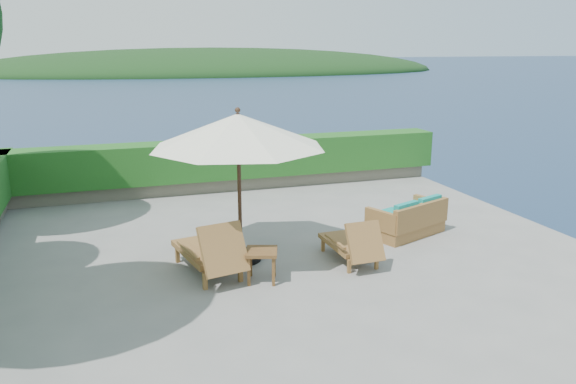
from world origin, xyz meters
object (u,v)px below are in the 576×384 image
object	(u,v)px
patio_umbrella	(238,132)
side_table	(262,256)
lounge_right	(352,243)
lounge_left	(211,251)
wicker_loveseat	(408,221)

from	to	relation	value
patio_umbrella	side_table	xyz separation A→B (m)	(0.11, -1.05, -1.91)
lounge_right	side_table	bearing A→B (deg)	-172.57
lounge_left	lounge_right	world-z (taller)	lounge_left
patio_umbrella	wicker_loveseat	bearing A→B (deg)	4.31
patio_umbrella	side_table	size ratio (longest dim) A/B	5.46
lounge_right	wicker_loveseat	distance (m)	2.02
patio_umbrella	side_table	bearing A→B (deg)	-84.14
lounge_left	lounge_right	distance (m)	2.54
patio_umbrella	side_table	distance (m)	2.18
lounge_left	wicker_loveseat	xyz separation A→B (m)	(4.26, 0.80, -0.12)
side_table	wicker_loveseat	bearing A→B (deg)	20.64
side_table	patio_umbrella	bearing A→B (deg)	95.86
lounge_left	wicker_loveseat	size ratio (longest dim) A/B	1.04
patio_umbrella	wicker_loveseat	size ratio (longest dim) A/B	1.93
lounge_right	side_table	xyz separation A→B (m)	(-1.77, -0.28, 0.08)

